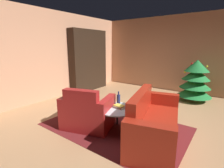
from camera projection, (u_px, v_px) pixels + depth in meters
name	position (u px, v px, depth m)	size (l,w,h in m)	color
ground_plane	(133.00, 121.00, 3.76)	(7.75, 7.75, 0.00)	tan
wall_back	(178.00, 54.00, 6.01)	(6.07, 0.06, 2.74)	tan
wall_left	(50.00, 56.00, 5.18)	(0.06, 6.58, 2.74)	tan
area_rug	(115.00, 126.00, 3.53)	(2.86, 1.86, 0.01)	maroon
bookshelf_unit	(91.00, 60.00, 6.36)	(0.34, 1.66, 2.25)	black
armchair_red	(88.00, 113.00, 3.44)	(1.15, 1.00, 0.87)	maroon
couch_red	(153.00, 124.00, 2.98)	(1.13, 1.86, 0.88)	maroon
coffee_table	(117.00, 110.00, 3.32)	(0.78, 0.78, 0.45)	black
book_stack_on_table	(119.00, 107.00, 3.33)	(0.23, 0.17, 0.06)	#9E937B
bottle_on_table	(119.00, 99.00, 3.49)	(0.07, 0.07, 0.29)	navy
decorated_tree	(195.00, 81.00, 5.05)	(0.99, 0.99, 1.26)	brown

